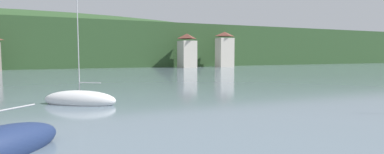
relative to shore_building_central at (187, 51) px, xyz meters
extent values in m
cube|color=#2D4C28|center=(-24.60, 29.56, 2.00)|extent=(352.00, 48.38, 13.67)
ellipsoid|color=#2D4C28|center=(-51.51, 41.65, -0.05)|extent=(246.40, 33.87, 29.89)
cube|color=beige|center=(0.00, 0.00, -0.92)|extent=(4.24, 5.27, 7.84)
pyramid|color=brown|center=(0.00, 0.00, 4.38)|extent=(4.46, 5.53, 1.49)
cube|color=beige|center=(12.30, -0.71, -0.40)|extent=(4.69, 3.84, 8.87)
pyramid|color=brown|center=(12.30, -0.71, 5.28)|extent=(4.93, 4.03, 1.34)
ellipsoid|color=white|center=(-33.02, -56.77, -4.49)|extent=(6.06, 4.86, 1.55)
cylinder|color=#B7B7BC|center=(-33.02, -56.77, -0.01)|extent=(0.07, 0.07, 8.10)
cylinder|color=#ADADB2|center=(-32.25, -57.28, -3.09)|extent=(1.58, 1.07, 0.07)
cylinder|color=#ADADB2|center=(-36.16, -68.11, -3.04)|extent=(1.48, 1.57, 0.07)
camera|label=1|loc=(-34.36, -82.09, -0.83)|focal=28.18mm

